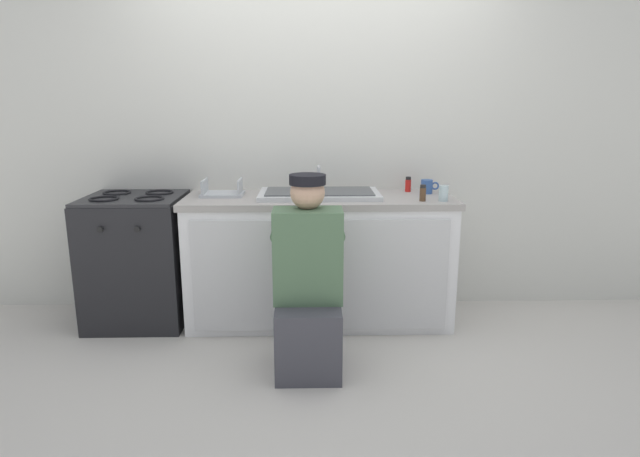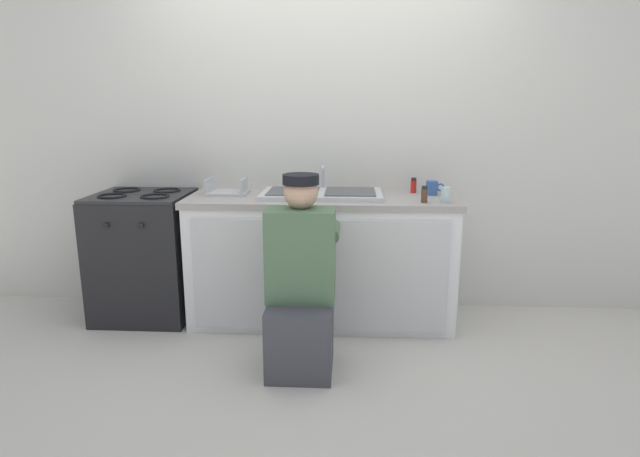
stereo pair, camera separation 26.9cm
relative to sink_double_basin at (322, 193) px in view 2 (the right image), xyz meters
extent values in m
plane|color=beige|center=(0.00, -0.30, -0.89)|extent=(12.00, 12.00, 0.00)
cube|color=silver|center=(0.00, 0.35, 0.36)|extent=(6.00, 0.10, 2.50)
cube|color=white|center=(0.00, 0.00, -0.48)|extent=(1.76, 0.60, 0.83)
cube|color=silver|center=(-0.42, -0.31, -0.48)|extent=(0.77, 0.02, 0.73)
cube|color=silver|center=(0.42, -0.31, -0.48)|extent=(0.77, 0.02, 0.73)
cube|color=#9E9993|center=(0.00, 0.00, -0.04)|extent=(1.80, 0.62, 0.04)
cube|color=silver|center=(0.00, 0.00, 0.00)|extent=(0.80, 0.44, 0.03)
cube|color=#4C4F51|center=(-0.19, 0.00, 0.01)|extent=(0.33, 0.35, 0.01)
cube|color=#4C4F51|center=(0.19, 0.00, 0.01)|extent=(0.33, 0.35, 0.01)
cylinder|color=#B7BABF|center=(0.00, 0.19, 0.07)|extent=(0.02, 0.02, 0.18)
cylinder|color=#B7BABF|center=(0.00, 0.11, 0.16)|extent=(0.02, 0.16, 0.02)
cube|color=black|center=(-1.24, 0.00, -0.46)|extent=(0.64, 0.60, 0.85)
cube|color=#262628|center=(-1.24, 0.00, -0.03)|extent=(0.63, 0.59, 0.02)
torus|color=black|center=(-1.38, -0.12, -0.01)|extent=(0.19, 0.19, 0.02)
torus|color=black|center=(-1.09, -0.12, -0.01)|extent=(0.19, 0.19, 0.02)
torus|color=black|center=(-1.38, 0.12, -0.01)|extent=(0.19, 0.19, 0.02)
torus|color=black|center=(-1.09, 0.12, -0.01)|extent=(0.19, 0.19, 0.02)
cylinder|color=black|center=(-1.35, -0.31, -0.17)|extent=(0.04, 0.02, 0.04)
cylinder|color=black|center=(-1.13, -0.31, -0.17)|extent=(0.04, 0.02, 0.04)
cube|color=#3F3F47|center=(-0.08, -0.76, -0.69)|extent=(0.36, 0.40, 0.40)
cube|color=#4C6B4C|center=(-0.08, -0.70, -0.23)|extent=(0.38, 0.22, 0.52)
sphere|color=tan|center=(-0.08, -0.66, 0.12)|extent=(0.19, 0.19, 0.19)
cylinder|color=black|center=(-0.08, -0.66, 0.19)|extent=(0.20, 0.20, 0.06)
cube|color=black|center=(-0.08, -0.57, 0.17)|extent=(0.13, 0.09, 0.02)
cylinder|color=#4C6B4C|center=(-0.25, -0.50, -0.14)|extent=(0.08, 0.30, 0.08)
cylinder|color=#4C6B4C|center=(0.09, -0.50, -0.14)|extent=(0.08, 0.30, 0.08)
cylinder|color=#ADC6CC|center=(0.79, -0.19, 0.03)|extent=(0.06, 0.06, 0.10)
cylinder|color=red|center=(0.63, 0.17, 0.02)|extent=(0.04, 0.04, 0.08)
cylinder|color=black|center=(0.63, 0.17, 0.08)|extent=(0.04, 0.04, 0.02)
cylinder|color=#513823|center=(0.65, -0.19, 0.02)|extent=(0.04, 0.04, 0.08)
cylinder|color=black|center=(0.65, -0.19, 0.08)|extent=(0.04, 0.04, 0.02)
cube|color=#B2B7BC|center=(-0.65, 0.04, -0.01)|extent=(0.28, 0.22, 0.02)
cube|color=#B2B7BC|center=(-0.77, 0.04, 0.04)|extent=(0.01, 0.21, 0.10)
cube|color=#B2B7BC|center=(-0.53, 0.04, 0.04)|extent=(0.01, 0.21, 0.10)
cylinder|color=#335699|center=(0.74, 0.10, 0.03)|extent=(0.08, 0.08, 0.09)
torus|color=#335699|center=(0.80, 0.10, 0.03)|extent=(0.06, 0.01, 0.06)
camera|label=1|loc=(-0.08, -3.53, 0.60)|focal=30.00mm
camera|label=2|loc=(0.19, -3.52, 0.60)|focal=30.00mm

